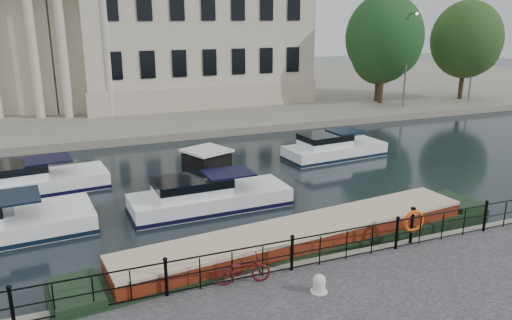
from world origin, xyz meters
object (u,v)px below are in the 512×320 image
at_px(life_ring_post, 413,222).
at_px(bicycle, 243,270).
at_px(mooring_bollard, 319,284).
at_px(narrowboat, 302,247).
at_px(harbour_hut, 207,172).

bearing_deg(life_ring_post, bicycle, -177.78).
distance_m(mooring_bollard, narrowboat, 3.37).
bearing_deg(mooring_bollard, harbour_hut, 90.10).
xyz_separation_m(mooring_bollard, harbour_hut, (-0.02, 11.23, 0.14)).
bearing_deg(bicycle, life_ring_post, -78.58).
xyz_separation_m(bicycle, mooring_bollard, (1.88, -1.31, -0.18)).
distance_m(life_ring_post, narrowboat, 3.99).
height_order(bicycle, harbour_hut, harbour_hut).
distance_m(mooring_bollard, life_ring_post, 4.88).
height_order(mooring_bollard, harbour_hut, harbour_hut).
xyz_separation_m(mooring_bollard, life_ring_post, (4.58, 1.56, 0.59)).
height_order(life_ring_post, harbour_hut, harbour_hut).
bearing_deg(harbour_hut, bicycle, -122.48).
relative_size(life_ring_post, harbour_hut, 0.42).
bearing_deg(bicycle, harbour_hut, -1.44).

